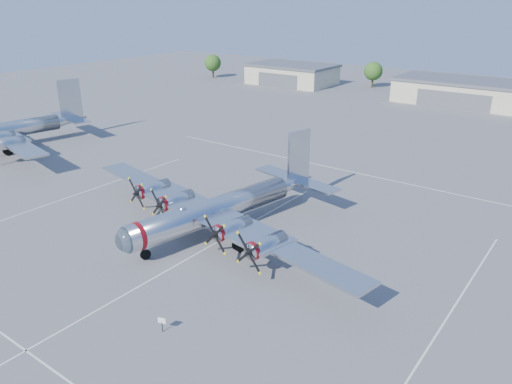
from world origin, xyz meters
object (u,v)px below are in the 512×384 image
Objects in this scene: tree_far_west at (213,63)px; info_placard at (162,322)px; bomber_west at (10,147)px; main_bomber_b29 at (223,230)px; tree_west at (373,71)px; hangar_west at (292,74)px; hangar_center at (463,92)px.

info_placard is (75.99, -93.00, -3.39)m from tree_far_west.
bomber_west is at bearing -73.63° from tree_far_west.
tree_far_west is 0.17× the size of main_bomber_b29.
tree_west reaches higher than bomber_west.
tree_west is 89.66m from bomber_west.
main_bomber_b29 is (43.68, -81.51, -2.71)m from hangar_west.
hangar_center is at bearing -17.82° from tree_west.
bomber_west is 30.84× the size of info_placard.
hangar_west and hangar_center have the same top height.
bomber_west is 57.18m from info_placard.
hangar_center is 97.17m from info_placard.
main_bomber_b29 is at bearing 7.58° from bomber_west.
bomber_west is at bearing -121.51° from hangar_center.
bomber_west is at bearing 142.55° from info_placard.
bomber_west is at bearing -92.27° from hangar_west.
hangar_center is 70.13m from tree_far_west.
bomber_west is (-3.11, -78.48, -2.71)m from hangar_west.
tree_far_west is (-70.00, -3.96, 1.51)m from hangar_center.
tree_west is 5.62× the size of info_placard.
hangar_center reaches higher than info_placard.
hangar_center is 81.56m from main_bomber_b29.
tree_far_west is at bearing 142.45° from main_bomber_b29.
bomber_west is (-48.11, -78.48, -2.71)m from hangar_center.
hangar_center is 4.31× the size of tree_west.
tree_west is at bearing 87.85° from info_placard.
tree_far_west is 120.15m from info_placard.
hangar_west is at bearing 180.00° from hangar_center.
main_bomber_b29 is (-1.32, -81.51, -2.71)m from hangar_center.
hangar_west is 3.40× the size of tree_far_west.
tree_far_west is 0.18× the size of bomber_west.
hangar_west is 3.40× the size of tree_west.
tree_far_west is 5.62× the size of info_placard.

